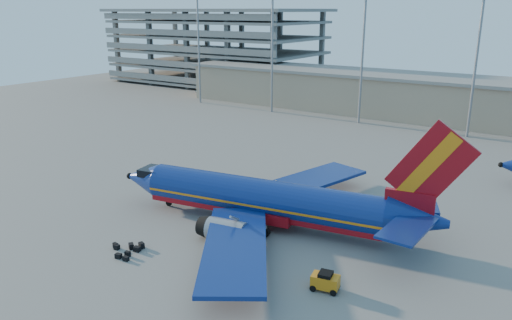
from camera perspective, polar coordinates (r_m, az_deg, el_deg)
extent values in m
plane|color=slate|center=(58.10, -1.49, -4.53)|extent=(220.00, 220.00, 0.00)
cube|color=gray|center=(105.70, 21.86, 6.27)|extent=(120.00, 15.00, 8.00)
cube|color=slate|center=(105.10, 22.11, 8.51)|extent=(122.00, 16.00, 0.60)
cube|color=slate|center=(151.90, -4.49, 9.13)|extent=(60.00, 30.00, 0.70)
cube|color=slate|center=(151.40, -4.53, 10.70)|extent=(60.00, 30.00, 0.70)
cube|color=slate|center=(151.02, -4.56, 12.29)|extent=(60.00, 30.00, 0.70)
cube|color=slate|center=(150.75, -4.60, 13.88)|extent=(60.00, 30.00, 0.70)
cube|color=slate|center=(150.60, -4.64, 15.47)|extent=(60.00, 30.00, 0.70)
cube|color=slate|center=(150.56, -4.67, 16.69)|extent=(62.00, 32.00, 0.80)
cube|color=slate|center=(161.31, -1.64, 13.01)|extent=(1.20, 1.20, 21.00)
cylinder|color=gray|center=(118.34, -6.60, 13.23)|extent=(0.44, 0.44, 28.00)
cylinder|color=gray|center=(106.52, 1.86, 12.95)|extent=(0.44, 0.44, 28.00)
cylinder|color=gray|center=(97.42, 12.11, 12.24)|extent=(0.44, 0.44, 28.00)
cylinder|color=gray|center=(91.84, 23.94, 10.94)|extent=(0.44, 0.44, 28.00)
cylinder|color=navy|center=(50.80, 0.71, -4.33)|extent=(25.29, 7.85, 3.85)
cube|color=maroon|center=(51.17, 0.71, -5.37)|extent=(25.17, 7.13, 1.35)
cube|color=orange|center=(50.90, 0.71, -4.61)|extent=(25.30, 7.89, 0.23)
cone|color=navy|center=(57.95, -12.69, -2.05)|extent=(4.94, 4.51, 3.85)
cube|color=black|center=(56.87, -11.67, -1.30)|extent=(2.90, 3.08, 0.83)
cone|color=navy|center=(47.09, 18.00, -6.48)|extent=(5.97, 4.68, 3.85)
cube|color=maroon|center=(46.65, 17.14, -4.76)|extent=(4.41, 1.27, 2.29)
cube|color=maroon|center=(45.35, 19.35, -0.70)|extent=(7.60, 1.57, 8.31)
cube|color=orange|center=(45.37, 19.09, -0.67)|extent=(5.09, 1.25, 6.52)
cube|color=navy|center=(50.20, 18.10, -4.33)|extent=(5.33, 7.35, 0.23)
cube|color=navy|center=(43.66, 16.93, -7.43)|extent=(3.43, 6.81, 0.23)
cube|color=navy|center=(58.63, 5.74, -2.46)|extent=(9.13, 16.94, 0.36)
cube|color=navy|center=(42.99, -2.38, -9.82)|extent=(13.22, 16.35, 0.36)
cube|color=maroon|center=(51.14, 1.24, -5.89)|extent=(6.82, 5.02, 1.04)
cylinder|color=gray|center=(56.49, 1.77, -3.87)|extent=(4.05, 2.76, 2.19)
cylinder|color=gray|center=(47.45, -3.37, -8.07)|extent=(4.05, 2.76, 2.19)
cylinder|color=gray|center=(56.90, -9.94, -4.64)|extent=(0.29, 0.29, 1.15)
cylinder|color=black|center=(56.99, -9.93, -4.87)|extent=(0.70, 0.36, 0.67)
cylinder|color=black|center=(53.47, 3.42, -6.00)|extent=(0.96, 0.71, 0.87)
cylinder|color=black|center=(48.88, 1.09, -8.25)|extent=(0.96, 0.71, 0.87)
cube|color=orange|center=(40.48, 7.92, -13.58)|extent=(2.33, 1.60, 1.02)
cube|color=black|center=(40.18, 7.96, -12.83)|extent=(1.21, 1.29, 0.36)
cylinder|color=black|center=(41.38, 6.99, -13.62)|extent=(0.55, 0.28, 0.53)
cylinder|color=black|center=(40.45, 6.53, -14.37)|extent=(0.55, 0.28, 0.53)
cylinder|color=black|center=(41.04, 9.24, -14.00)|extent=(0.55, 0.28, 0.53)
cylinder|color=black|center=(40.10, 8.83, -14.77)|extent=(0.55, 0.28, 0.53)
cube|color=black|center=(48.52, -15.76, -9.37)|extent=(0.56, 0.37, 0.49)
cube|color=black|center=(46.03, -14.66, -10.84)|extent=(0.56, 0.37, 0.39)
cube|color=black|center=(46.60, -15.45, -10.52)|extent=(0.64, 0.53, 0.44)
cube|color=black|center=(48.21, -15.63, -9.56)|extent=(0.55, 0.47, 0.46)
cube|color=black|center=(46.67, -14.46, -10.35)|extent=(0.51, 0.40, 0.50)
cube|color=black|center=(47.38, -13.44, -9.86)|extent=(0.67, 0.51, 0.47)
cube|color=black|center=(47.98, -14.08, -9.53)|extent=(0.74, 0.68, 0.52)
cube|color=black|center=(47.88, -12.95, -9.49)|extent=(0.67, 0.56, 0.55)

